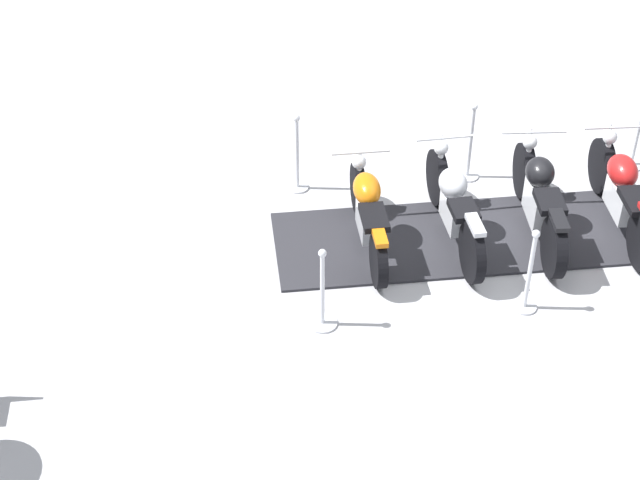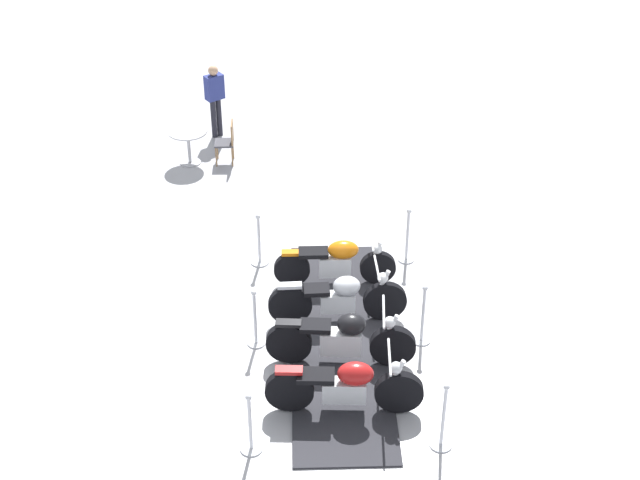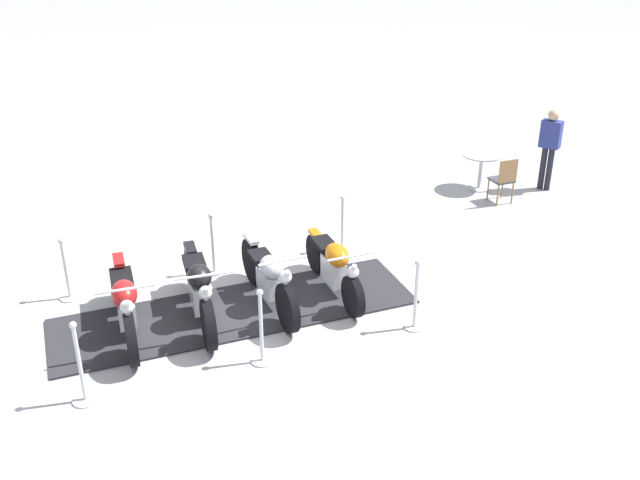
{
  "view_description": "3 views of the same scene",
  "coord_description": "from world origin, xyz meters",
  "px_view_note": "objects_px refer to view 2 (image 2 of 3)",
  "views": [
    {
      "loc": [
        -8.22,
        -5.09,
        7.13
      ],
      "look_at": [
        -2.37,
        0.62,
        0.9
      ],
      "focal_mm": 54.64,
      "sensor_mm": 36.0,
      "label": 1
    },
    {
      "loc": [
        8.29,
        -7.46,
        9.42
      ],
      "look_at": [
        -1.29,
        0.7,
        1.0
      ],
      "focal_mm": 50.9,
      "sensor_mm": 36.0,
      "label": 2
    },
    {
      "loc": [
        7.27,
        5.63,
        5.63
      ],
      "look_at": [
        -1.43,
        0.61,
        0.73
      ],
      "focal_mm": 40.52,
      "sensor_mm": 36.0,
      "label": 3
    }
  ],
  "objects_px": {
    "motorcycle_maroon": "(346,385)",
    "cafe_table": "(188,139)",
    "motorcycle_chrome": "(340,297)",
    "stanchion_right_front": "(443,426)",
    "stanchion_right_rear": "(407,242)",
    "stanchion_left_front": "(250,432)",
    "stanchion_left_mid": "(255,325)",
    "bystander_person": "(215,95)",
    "motorcycle_copper": "(337,261)",
    "stanchion_left_rear": "(259,248)",
    "motorcycle_black": "(343,338)",
    "cafe_chair_near_table": "(227,140)",
    "stanchion_right_mid": "(422,322)"
  },
  "relations": [
    {
      "from": "stanchion_right_front",
      "to": "stanchion_right_rear",
      "type": "relative_size",
      "value": 1.04
    },
    {
      "from": "stanchion_right_rear",
      "to": "motorcycle_copper",
      "type": "bearing_deg",
      "value": -100.14
    },
    {
      "from": "cafe_table",
      "to": "bystander_person",
      "type": "bearing_deg",
      "value": 119.11
    },
    {
      "from": "stanchion_left_rear",
      "to": "motorcycle_maroon",
      "type": "bearing_deg",
      "value": -19.22
    },
    {
      "from": "motorcycle_maroon",
      "to": "cafe_table",
      "type": "height_order",
      "value": "motorcycle_maroon"
    },
    {
      "from": "stanchion_left_mid",
      "to": "motorcycle_black",
      "type": "bearing_deg",
      "value": 30.17
    },
    {
      "from": "stanchion_left_front",
      "to": "bystander_person",
      "type": "bearing_deg",
      "value": 147.73
    },
    {
      "from": "stanchion_left_front",
      "to": "cafe_chair_near_table",
      "type": "relative_size",
      "value": 1.09
    },
    {
      "from": "stanchion_left_front",
      "to": "motorcycle_chrome",
      "type": "bearing_deg",
      "value": 115.14
    },
    {
      "from": "stanchion_left_rear",
      "to": "bystander_person",
      "type": "xyz_separation_m",
      "value": [
        -4.58,
        2.29,
        0.69
      ]
    },
    {
      "from": "cafe_chair_near_table",
      "to": "motorcycle_maroon",
      "type": "bearing_deg",
      "value": 105.82
    },
    {
      "from": "stanchion_left_front",
      "to": "stanchion_right_mid",
      "type": "bearing_deg",
      "value": 91.66
    },
    {
      "from": "motorcycle_chrome",
      "to": "motorcycle_copper",
      "type": "bearing_deg",
      "value": 87.73
    },
    {
      "from": "motorcycle_copper",
      "to": "stanchion_right_mid",
      "type": "relative_size",
      "value": 1.57
    },
    {
      "from": "stanchion_right_rear",
      "to": "cafe_chair_near_table",
      "type": "distance_m",
      "value": 5.07
    },
    {
      "from": "stanchion_left_mid",
      "to": "bystander_person",
      "type": "relative_size",
      "value": 0.63
    },
    {
      "from": "stanchion_right_front",
      "to": "stanchion_left_front",
      "type": "relative_size",
      "value": 1.11
    },
    {
      "from": "stanchion_left_mid",
      "to": "stanchion_left_rear",
      "type": "relative_size",
      "value": 1.04
    },
    {
      "from": "stanchion_right_front",
      "to": "motorcycle_chrome",
      "type": "bearing_deg",
      "value": 166.12
    },
    {
      "from": "stanchion_left_mid",
      "to": "stanchion_left_front",
      "type": "bearing_deg",
      "value": -38.79
    },
    {
      "from": "motorcycle_chrome",
      "to": "motorcycle_copper",
      "type": "height_order",
      "value": "motorcycle_chrome"
    },
    {
      "from": "motorcycle_chrome",
      "to": "stanchion_right_front",
      "type": "height_order",
      "value": "stanchion_right_front"
    },
    {
      "from": "cafe_table",
      "to": "motorcycle_black",
      "type": "bearing_deg",
      "value": -14.55
    },
    {
      "from": "stanchion_left_mid",
      "to": "cafe_chair_near_table",
      "type": "bearing_deg",
      "value": 148.48
    },
    {
      "from": "stanchion_right_front",
      "to": "stanchion_left_front",
      "type": "bearing_deg",
      "value": -128.79
    },
    {
      "from": "motorcycle_copper",
      "to": "stanchion_left_rear",
      "type": "relative_size",
      "value": 1.68
    },
    {
      "from": "motorcycle_maroon",
      "to": "stanchion_left_front",
      "type": "height_order",
      "value": "motorcycle_maroon"
    },
    {
      "from": "motorcycle_copper",
      "to": "cafe_chair_near_table",
      "type": "xyz_separation_m",
      "value": [
        -4.81,
        1.14,
        0.04
      ]
    },
    {
      "from": "stanchion_right_rear",
      "to": "stanchion_right_mid",
      "type": "bearing_deg",
      "value": -38.79
    },
    {
      "from": "motorcycle_maroon",
      "to": "stanchion_right_front",
      "type": "height_order",
      "value": "stanchion_right_front"
    },
    {
      "from": "stanchion_right_front",
      "to": "stanchion_left_rear",
      "type": "bearing_deg",
      "value": 171.6
    },
    {
      "from": "motorcycle_black",
      "to": "cafe_chair_near_table",
      "type": "xyz_separation_m",
      "value": [
        -6.41,
        2.44,
        0.03
      ]
    },
    {
      "from": "motorcycle_black",
      "to": "stanchion_right_mid",
      "type": "height_order",
      "value": "stanchion_right_mid"
    },
    {
      "from": "motorcycle_black",
      "to": "cafe_chair_near_table",
      "type": "bearing_deg",
      "value": 112.24
    },
    {
      "from": "motorcycle_copper",
      "to": "bystander_person",
      "type": "distance_m",
      "value": 6.23
    },
    {
      "from": "stanchion_left_rear",
      "to": "bystander_person",
      "type": "bearing_deg",
      "value": 153.46
    },
    {
      "from": "stanchion_left_mid",
      "to": "stanchion_left_front",
      "type": "xyz_separation_m",
      "value": [
        1.76,
        -1.41,
        -0.06
      ]
    },
    {
      "from": "motorcycle_maroon",
      "to": "motorcycle_chrome",
      "type": "distance_m",
      "value": 2.07
    },
    {
      "from": "motorcycle_chrome",
      "to": "bystander_person",
      "type": "distance_m",
      "value": 7.18
    },
    {
      "from": "motorcycle_copper",
      "to": "stanchion_left_rear",
      "type": "bearing_deg",
      "value": 152.34
    },
    {
      "from": "stanchion_left_front",
      "to": "stanchion_right_front",
      "type": "bearing_deg",
      "value": 51.21
    },
    {
      "from": "stanchion_right_front",
      "to": "cafe_table",
      "type": "bearing_deg",
      "value": 168.33
    },
    {
      "from": "bystander_person",
      "to": "stanchion_right_front",
      "type": "bearing_deg",
      "value": -13.33
    },
    {
      "from": "motorcycle_black",
      "to": "stanchion_right_front",
      "type": "height_order",
      "value": "stanchion_right_front"
    },
    {
      "from": "cafe_table",
      "to": "cafe_chair_near_table",
      "type": "bearing_deg",
      "value": 51.04
    },
    {
      "from": "motorcycle_maroon",
      "to": "stanchion_left_mid",
      "type": "distance_m",
      "value": 2.06
    },
    {
      "from": "stanchion_left_mid",
      "to": "bystander_person",
      "type": "bearing_deg",
      "value": 149.73
    },
    {
      "from": "motorcycle_maroon",
      "to": "motorcycle_chrome",
      "type": "relative_size",
      "value": 0.95
    },
    {
      "from": "stanchion_left_front",
      "to": "bystander_person",
      "type": "height_order",
      "value": "bystander_person"
    },
    {
      "from": "motorcycle_chrome",
      "to": "stanchion_left_mid",
      "type": "xyz_separation_m",
      "value": [
        -0.45,
        -1.38,
        -0.11
      ]
    }
  ]
}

